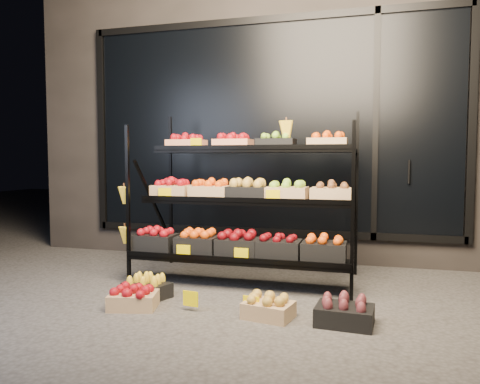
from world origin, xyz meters
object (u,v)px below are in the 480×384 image
(floor_crate_midright, at_px, (268,307))
(display_rack, at_px, (244,200))
(floor_crate_left, at_px, (133,297))
(floor_crate_midleft, at_px, (147,287))

(floor_crate_midright, bearing_deg, display_rack, 126.13)
(floor_crate_left, bearing_deg, display_rack, 45.94)
(floor_crate_midleft, bearing_deg, floor_crate_left, -62.37)
(floor_crate_left, bearing_deg, floor_crate_midleft, 82.82)
(display_rack, xyz_separation_m, floor_crate_midleft, (-0.66, -0.75, -0.70))
(floor_crate_left, distance_m, floor_crate_midleft, 0.30)
(floor_crate_midleft, height_order, floor_crate_midright, floor_crate_midleft)
(display_rack, relative_size, floor_crate_left, 5.24)
(display_rack, distance_m, floor_crate_midleft, 1.22)
(floor_crate_midleft, relative_size, floor_crate_midright, 1.12)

